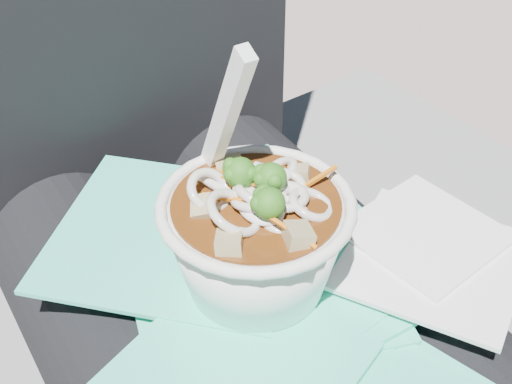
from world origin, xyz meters
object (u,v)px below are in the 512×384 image
lap (263,348)px  plastic_bag (271,298)px  person_body (210,258)px  udon_bowl (256,233)px

lap → plastic_bag: size_ratio=1.09×
person_body → lap: bearing=-90.0°
udon_bowl → plastic_bag: bearing=-65.7°
person_body → plastic_bag: (-0.01, -0.11, 0.05)m
plastic_bag → udon_bowl: udon_bowl is taller
plastic_bag → person_body: bearing=87.2°
person_body → plastic_bag: bearing=-92.8°
lap → person_body: person_body is taller
lap → plastic_bag: (-0.01, -0.02, 0.08)m
plastic_bag → udon_bowl: size_ratio=2.26×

